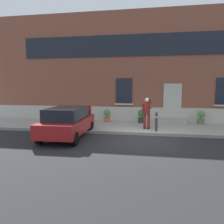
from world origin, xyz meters
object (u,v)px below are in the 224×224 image
person_on_phone (147,111)px  planter_charcoal (141,116)px  hatchback_car_red (68,122)px  bollard_near_person (156,121)px  planter_terracotta (107,115)px  planter_cream (75,114)px  bollard_far_left (86,119)px  planter_olive (201,117)px

person_on_phone → planter_charcoal: bearing=88.6°
person_on_phone → hatchback_car_red: bearing=-163.5°
bollard_near_person → person_on_phone: bearing=133.7°
hatchback_car_red → bollard_near_person: size_ratio=3.93×
planter_terracotta → person_on_phone: bearing=-37.6°
planter_cream → planter_terracotta: bearing=0.9°
bollard_far_left → planter_olive: size_ratio=1.22×
person_on_phone → planter_terracotta: 3.35m
bollard_far_left → planter_cream: (-1.53, 2.51, -0.11)m
hatchback_car_red → planter_olive: size_ratio=4.78×
bollard_far_left → planter_cream: bearing=121.3°
planter_cream → bollard_near_person: bearing=-25.0°
hatchback_car_red → planter_olive: 8.27m
bollard_near_person → planter_cream: 5.94m
bollard_near_person → person_on_phone: size_ratio=0.60×
bollard_far_left → person_on_phone: (3.35, 0.53, 0.44)m
bollard_near_person → planter_olive: bollard_near_person is taller
bollard_near_person → hatchback_car_red: bearing=-160.7°
planter_charcoal → planter_cream: bearing=-179.5°
person_on_phone → planter_cream: bearing=146.2°
person_on_phone → planter_terracotta: person_on_phone is taller
bollard_near_person → planter_charcoal: bollard_near_person is taller
hatchback_car_red → bollard_far_left: (0.45, 1.51, -0.08)m
hatchback_car_red → bollard_far_left: hatchback_car_red is taller
planter_cream → planter_terracotta: same height
bollard_near_person → planter_olive: size_ratio=1.22×
person_on_phone → bollard_far_left: bearing=177.3°
planter_cream → person_on_phone: bearing=-22.1°
person_on_phone → planter_olive: 4.00m
hatchback_car_red → bollard_far_left: bearing=73.3°
planter_charcoal → planter_olive: (3.70, 0.12, 0.00)m
bollard_far_left → planter_terracotta: size_ratio=1.22×
planter_terracotta → hatchback_car_red: bearing=-106.2°
bollard_near_person → planter_terracotta: size_ratio=1.22×
planter_olive → person_on_phone: bearing=-147.2°
bollard_near_person → planter_terracotta: bollard_near_person is taller
bollard_near_person → planter_cream: size_ratio=1.22×
person_on_phone → planter_charcoal: (-0.37, 2.02, -0.54)m
planter_terracotta → bollard_near_person: bearing=-39.2°
bollard_near_person → bollard_far_left: same height
planter_charcoal → hatchback_car_red: bearing=-130.3°
planter_cream → planter_olive: bearing=1.1°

